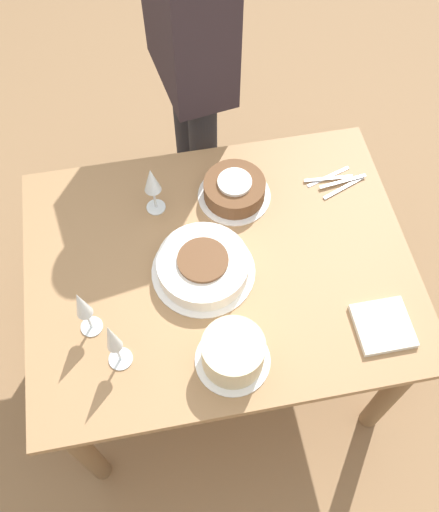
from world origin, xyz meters
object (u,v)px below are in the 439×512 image
at_px(wine_glass_near, 82,306).
at_px(wine_glass_extra, 152,182).
at_px(cake_front_chocolate, 234,190).
at_px(cake_back_decorated, 233,353).
at_px(cake_center_white, 203,266).
at_px(person_cutting, 189,26).
at_px(wine_glass_far, 112,339).

distance_m(wine_glass_near, wine_glass_extra, 0.46).
height_order(cake_front_chocolate, wine_glass_extra, wine_glass_extra).
bearing_deg(cake_back_decorated, cake_front_chocolate, -101.78).
xyz_separation_m(cake_center_white, cake_front_chocolate, (-0.15, -0.27, 0.00)).
bearing_deg(person_cutting, wine_glass_extra, -32.12).
bearing_deg(wine_glass_near, cake_front_chocolate, -142.35).
bearing_deg(cake_front_chocolate, wine_glass_extra, -0.26).
bearing_deg(person_cutting, cake_front_chocolate, -1.76).
bearing_deg(cake_back_decorated, person_cutting, -93.05).
distance_m(cake_front_chocolate, person_cutting, 0.56).
bearing_deg(wine_glass_far, cake_front_chocolate, -130.54).
relative_size(cake_center_white, cake_front_chocolate, 1.32).
bearing_deg(wine_glass_near, wine_glass_extra, -121.63).
relative_size(cake_front_chocolate, wine_glass_far, 1.05).
bearing_deg(cake_front_chocolate, wine_glass_far, 49.46).
bearing_deg(wine_glass_near, cake_back_decorated, 155.37).
bearing_deg(cake_front_chocolate, wine_glass_near, 37.65).
distance_m(cake_back_decorated, wine_glass_extra, 0.60).
distance_m(cake_center_white, wine_glass_near, 0.39).
relative_size(wine_glass_extra, person_cutting, 0.11).
xyz_separation_m(cake_center_white, person_cutting, (-0.09, -0.75, 0.28)).
bearing_deg(wine_glass_extra, cake_center_white, 112.95).
height_order(cake_center_white, wine_glass_extra, wine_glass_extra).
distance_m(wine_glass_near, person_cutting, 1.00).
xyz_separation_m(cake_front_chocolate, cake_back_decorated, (0.12, 0.57, 0.02)).
distance_m(wine_glass_far, wine_glass_extra, 0.54).
bearing_deg(wine_glass_far, person_cutting, -110.56).
bearing_deg(cake_center_white, wine_glass_near, 19.22).
distance_m(cake_front_chocolate, wine_glass_near, 0.65).
height_order(wine_glass_near, person_cutting, person_cutting).
relative_size(wine_glass_near, wine_glass_far, 0.93).
bearing_deg(cake_center_white, cake_back_decorated, 96.23).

